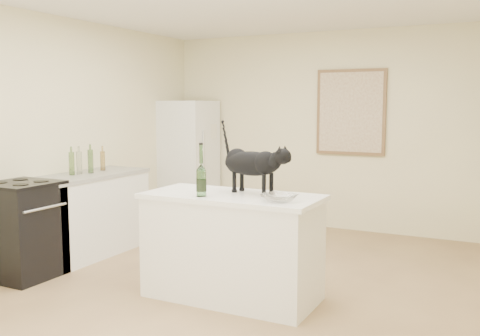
# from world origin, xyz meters

# --- Properties ---
(floor) EXTENTS (5.50, 5.50, 0.00)m
(floor) POSITION_xyz_m (0.00, 0.00, 0.00)
(floor) COLOR #A38156
(floor) RESTS_ON ground
(wall_back) EXTENTS (4.50, 0.00, 4.50)m
(wall_back) POSITION_xyz_m (0.00, 2.75, 1.30)
(wall_back) COLOR beige
(wall_back) RESTS_ON ground
(wall_left) EXTENTS (0.00, 5.50, 5.50)m
(wall_left) POSITION_xyz_m (-2.25, 0.00, 1.30)
(wall_left) COLOR beige
(wall_left) RESTS_ON ground
(island_base) EXTENTS (1.44, 0.67, 0.86)m
(island_base) POSITION_xyz_m (0.10, -0.20, 0.43)
(island_base) COLOR white
(island_base) RESTS_ON floor
(island_top) EXTENTS (1.50, 0.70, 0.04)m
(island_top) POSITION_xyz_m (0.10, -0.20, 0.88)
(island_top) COLOR white
(island_top) RESTS_ON island_base
(left_cabinets) EXTENTS (0.60, 1.40, 0.86)m
(left_cabinets) POSITION_xyz_m (-1.95, 0.30, 0.43)
(left_cabinets) COLOR white
(left_cabinets) RESTS_ON floor
(left_countertop) EXTENTS (0.62, 1.44, 0.04)m
(left_countertop) POSITION_xyz_m (-1.95, 0.30, 0.88)
(left_countertop) COLOR gray
(left_countertop) RESTS_ON left_cabinets
(stove) EXTENTS (0.60, 0.60, 0.90)m
(stove) POSITION_xyz_m (-1.95, -0.60, 0.45)
(stove) COLOR black
(stove) RESTS_ON floor
(fridge) EXTENTS (0.68, 0.68, 1.70)m
(fridge) POSITION_xyz_m (-1.95, 2.35, 0.85)
(fridge) COLOR white
(fridge) RESTS_ON floor
(artwork_frame) EXTENTS (0.90, 0.03, 1.10)m
(artwork_frame) POSITION_xyz_m (0.30, 2.72, 1.55)
(artwork_frame) COLOR brown
(artwork_frame) RESTS_ON wall_back
(artwork_canvas) EXTENTS (0.82, 0.00, 1.02)m
(artwork_canvas) POSITION_xyz_m (0.30, 2.70, 1.55)
(artwork_canvas) COLOR beige
(artwork_canvas) RESTS_ON wall_back
(black_cat) EXTENTS (0.68, 0.36, 0.46)m
(black_cat) POSITION_xyz_m (0.23, -0.09, 1.13)
(black_cat) COLOR black
(black_cat) RESTS_ON island_top
(wine_bottle) EXTENTS (0.11, 0.11, 0.39)m
(wine_bottle) POSITION_xyz_m (-0.08, -0.40, 1.09)
(wine_bottle) COLOR #285F26
(wine_bottle) RESTS_ON island_top
(glass_bowl) EXTENTS (0.33, 0.33, 0.06)m
(glass_bowl) POSITION_xyz_m (0.59, -0.35, 0.93)
(glass_bowl) COLOR white
(glass_bowl) RESTS_ON island_top
(fridge_paper) EXTENTS (0.03, 0.16, 0.20)m
(fridge_paper) POSITION_xyz_m (-1.60, 2.48, 1.27)
(fridge_paper) COLOR silver
(fridge_paper) RESTS_ON fridge
(counter_bottle_cluster) EXTENTS (0.12, 0.52, 0.26)m
(counter_bottle_cluster) POSITION_xyz_m (-1.97, 0.30, 1.02)
(counter_bottle_cluster) COLOR #99A69C
(counter_bottle_cluster) RESTS_ON left_countertop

